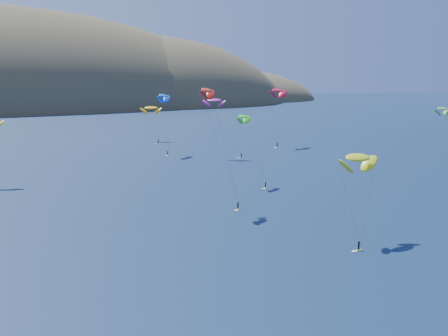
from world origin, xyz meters
TOP-DOWN VIEW (x-y plane):
  - kitesurfer_2 at (1.43, 45.74)m, footprint 10.62×9.12m
  - kitesurfer_3 at (15.20, 103.41)m, footprint 6.89×11.69m
  - kitesurfer_4 at (25.61, 172.27)m, footprint 9.20×9.23m
  - kitesurfer_6 at (37.46, 155.59)m, footprint 11.56×12.02m
  - kitesurfer_8 at (78.08, 172.59)m, footprint 11.41×9.55m
  - kitesurfer_9 at (-8.29, 82.29)m, footprint 8.95×9.10m
  - kitesurfer_11 at (42.20, 218.32)m, footprint 9.91×16.05m
  - kitesurfer_13 at (119.66, 123.25)m, footprint 8.72×7.29m

SIDE VIEW (x-z plane):
  - kitesurfer_2 at x=1.43m, z-range 6.09..23.32m
  - kitesurfer_11 at x=42.20m, z-range 6.10..23.36m
  - kitesurfer_13 at x=119.66m, z-range 7.03..25.91m
  - kitesurfer_3 at x=15.20m, z-range 8.18..28.20m
  - kitesurfer_6 at x=37.46m, z-range 9.05..31.63m
  - kitesurfer_4 at x=25.61m, z-range 9.61..33.75m
  - kitesurfer_8 at x=78.08m, z-range 9.97..35.78m
  - kitesurfer_9 at x=-8.29m, z-range 11.97..39.85m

